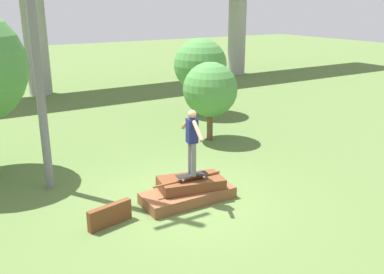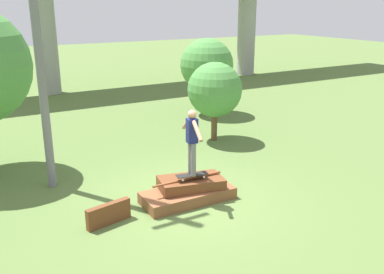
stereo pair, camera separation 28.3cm
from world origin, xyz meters
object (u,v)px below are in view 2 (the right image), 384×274
object	(u,v)px
tree_behind_right	(207,65)
tree_mid_back	(215,90)
skater	(192,138)
skateboard	(192,175)

from	to	relation	value
tree_behind_right	tree_mid_back	size ratio (longest dim) A/B	1.18
tree_behind_right	tree_mid_back	distance (m)	3.50
skater	skateboard	bearing A→B (deg)	26.57
tree_behind_right	tree_mid_back	xyz separation A→B (m)	(-1.61, -3.09, -0.30)
skateboard	tree_mid_back	distance (m)	4.73
skateboard	tree_mid_back	size ratio (longest dim) A/B	0.29
skateboard	tree_behind_right	size ratio (longest dim) A/B	0.25
skateboard	tree_behind_right	world-z (taller)	tree_behind_right
tree_mid_back	skateboard	bearing A→B (deg)	-128.98
skateboard	tree_mid_back	bearing A→B (deg)	51.02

